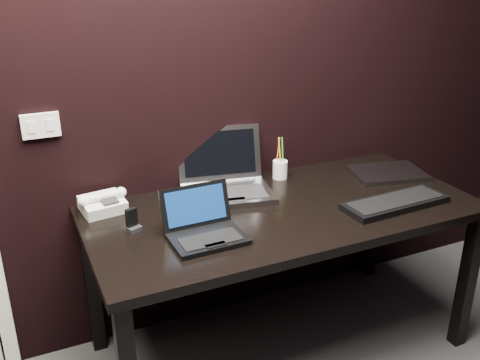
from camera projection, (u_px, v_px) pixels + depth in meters
name	position (u px, v px, depth m)	size (l,w,h in m)	color
wall_back	(183.00, 69.00, 2.34)	(4.00, 4.00, 0.00)	black
wall_switch	(41.00, 126.00, 2.16)	(0.15, 0.02, 0.10)	silver
desk	(283.00, 223.00, 2.36)	(1.70, 0.80, 0.74)	black
netbook	(204.00, 229.00, 2.07)	(0.29, 0.26, 0.18)	black
silver_laptop	(225.00, 182.00, 2.46)	(0.46, 0.43, 0.28)	gray
ext_keyboard	(395.00, 203.00, 2.34)	(0.50, 0.19, 0.03)	black
closed_laptop	(388.00, 173.00, 2.68)	(0.39, 0.32, 0.02)	gray
desk_phone	(103.00, 203.00, 2.28)	(0.22, 0.18, 0.10)	silver
mobile_phone	(132.00, 223.00, 2.12)	(0.06, 0.06, 0.09)	black
pen_cup	(280.00, 169.00, 2.63)	(0.09, 0.09, 0.21)	white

